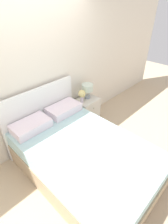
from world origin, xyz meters
name	(u,v)px	position (x,y,z in m)	size (l,w,h in m)	color
ground_plane	(45,140)	(0.00, 0.00, 0.00)	(12.00, 12.00, 0.00)	#CCB28E
wall_back	(32,78)	(0.00, 0.07, 1.30)	(8.00, 0.06, 2.60)	silver
bed	(81,156)	(0.00, -1.02, 0.33)	(1.44, 2.18, 1.15)	tan
nightstand	(87,111)	(1.01, -0.20, 0.29)	(0.48, 0.38, 0.59)	silver
table_lamp	(87,88)	(1.06, -0.16, 0.81)	(0.24, 0.24, 0.31)	#A8B2BC
flower_vase	(82,95)	(0.85, -0.21, 0.77)	(0.15, 0.15, 0.27)	silver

